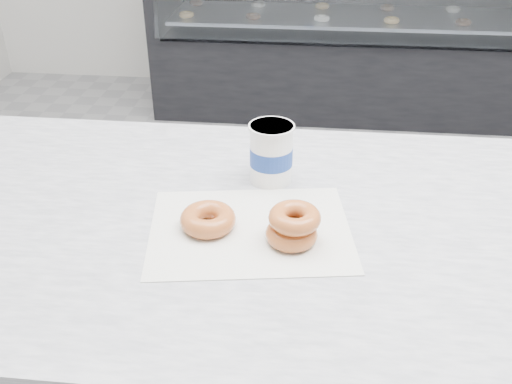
{
  "coord_description": "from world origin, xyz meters",
  "views": [
    {
      "loc": [
        -0.22,
        -1.43,
        1.46
      ],
      "look_at": [
        -0.31,
        -0.6,
        0.96
      ],
      "focal_mm": 40.0,
      "sensor_mm": 36.0,
      "label": 1
    }
  ],
  "objects_px": {
    "display_case": "(354,31)",
    "donut_stack": "(293,226)",
    "coffee_cup": "(271,153)",
    "donut_single": "(208,219)"
  },
  "relations": [
    {
      "from": "display_case",
      "to": "donut_stack",
      "type": "bearing_deg",
      "value": -95.03
    },
    {
      "from": "donut_single",
      "to": "coffee_cup",
      "type": "distance_m",
      "value": 0.2
    },
    {
      "from": "donut_single",
      "to": "donut_stack",
      "type": "distance_m",
      "value": 0.15
    },
    {
      "from": "coffee_cup",
      "to": "display_case",
      "type": "bearing_deg",
      "value": 61.22
    },
    {
      "from": "donut_single",
      "to": "coffee_cup",
      "type": "bearing_deg",
      "value": 62.3
    },
    {
      "from": "display_case",
      "to": "donut_stack",
      "type": "xyz_separation_m",
      "value": [
        -0.24,
        -2.78,
        0.44
      ]
    },
    {
      "from": "donut_stack",
      "to": "coffee_cup",
      "type": "height_order",
      "value": "coffee_cup"
    },
    {
      "from": "display_case",
      "to": "coffee_cup",
      "type": "height_order",
      "value": "display_case"
    },
    {
      "from": "donut_stack",
      "to": "display_case",
      "type": "bearing_deg",
      "value": 84.97
    },
    {
      "from": "donut_single",
      "to": "donut_stack",
      "type": "height_order",
      "value": "donut_stack"
    }
  ]
}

